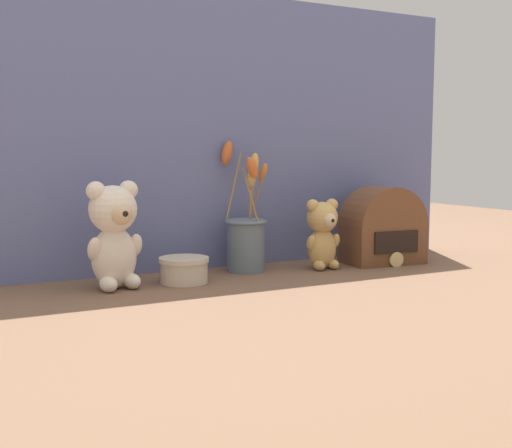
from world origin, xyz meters
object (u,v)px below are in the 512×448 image
Objects in this scene: teddy_bear_large at (114,233)px; vintage_radio at (383,231)px; flower_vase at (246,236)px; teddy_bear_medium at (323,233)px; decorative_tin_tall at (184,270)px.

teddy_bear_large reaches higher than vintage_radio.
vintage_radio is (0.38, -0.06, -0.00)m from flower_vase.
teddy_bear_medium is 0.20m from flower_vase.
teddy_bear_medium is 0.38m from decorative_tin_tall.
teddy_bear_medium reaches higher than decorative_tin_tall.
decorative_tin_tall is (-0.38, -0.01, -0.06)m from teddy_bear_medium.
decorative_tin_tall is at bearing -3.59° from teddy_bear_large.
decorative_tin_tall is (-0.19, -0.07, -0.06)m from flower_vase.
flower_vase is at bearing 19.33° from decorative_tin_tall.
flower_vase reaches higher than vintage_radio.
teddy_bear_large is at bearing -179.89° from vintage_radio.
vintage_radio is 1.88× the size of decorative_tin_tall.
flower_vase is 0.39m from vintage_radio.
teddy_bear_large is 2.06× the size of decorative_tin_tall.
teddy_bear_medium is at bearing -0.29° from teddy_bear_large.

